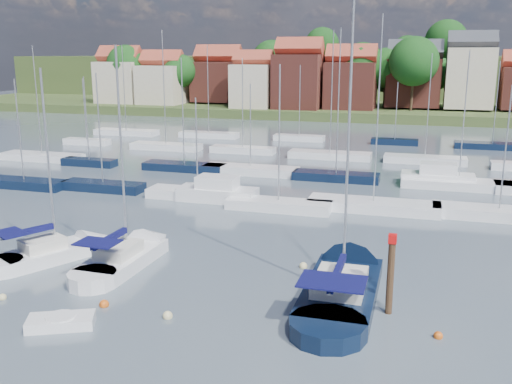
% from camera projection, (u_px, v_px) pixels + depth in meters
% --- Properties ---
extents(ground, '(260.00, 260.00, 0.00)m').
position_uv_depth(ground, '(318.00, 164.00, 67.73)').
color(ground, '#3F4B56').
rests_on(ground, ground).
extents(sailboat_left, '(6.57, 9.49, 12.90)m').
position_uv_depth(sailboat_left, '(64.00, 251.00, 36.56)').
color(sailboat_left, white).
rests_on(sailboat_left, ground).
extents(sailboat_centre, '(3.04, 10.57, 14.34)m').
position_uv_depth(sailboat_centre, '(133.00, 254.00, 36.04)').
color(sailboat_centre, white).
rests_on(sailboat_centre, ground).
extents(sailboat_navy, '(3.73, 13.90, 19.12)m').
position_uv_depth(sailboat_navy, '(346.00, 279.00, 32.14)').
color(sailboat_navy, black).
rests_on(sailboat_navy, ground).
extents(tender, '(3.41, 2.62, 0.67)m').
position_uv_depth(tender, '(61.00, 322.00, 27.18)').
color(tender, white).
rests_on(tender, ground).
extents(timber_piling, '(0.40, 0.40, 6.41)m').
position_uv_depth(timber_piling, '(389.00, 293.00, 28.42)').
color(timber_piling, '#4C331E').
rests_on(timber_piling, ground).
extents(buoy_b, '(0.41, 0.41, 0.41)m').
position_uv_depth(buoy_b, '(3.00, 299.00, 30.30)').
color(buoy_b, beige).
rests_on(buoy_b, ground).
extents(buoy_c, '(0.50, 0.50, 0.50)m').
position_uv_depth(buoy_c, '(104.00, 306.00, 29.46)').
color(buoy_c, '#D85914').
rests_on(buoy_c, ground).
extents(buoy_d, '(0.50, 0.50, 0.50)m').
position_uv_depth(buoy_d, '(168.00, 318.00, 28.17)').
color(buoy_d, beige).
rests_on(buoy_d, ground).
extents(buoy_e, '(0.49, 0.49, 0.49)m').
position_uv_depth(buoy_e, '(303.00, 268.00, 34.76)').
color(buoy_e, beige).
rests_on(buoy_e, ground).
extents(buoy_f, '(0.43, 0.43, 0.43)m').
position_uv_depth(buoy_f, '(438.00, 338.00, 26.18)').
color(buoy_f, '#D85914').
rests_on(buoy_f, ground).
extents(marina_field, '(79.62, 41.41, 15.93)m').
position_uv_depth(marina_field, '(327.00, 169.00, 62.59)').
color(marina_field, white).
rests_on(marina_field, ground).
extents(far_shore_town, '(212.46, 90.00, 22.27)m').
position_uv_depth(far_shore_town, '(390.00, 85.00, 152.35)').
color(far_shore_town, '#47572B').
rests_on(far_shore_town, ground).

